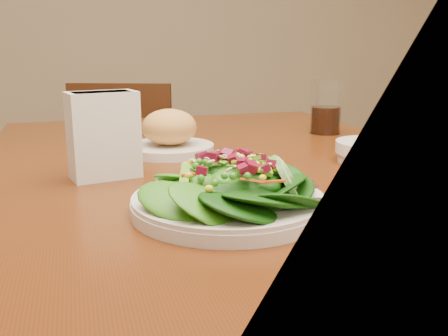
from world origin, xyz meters
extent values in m
cube|color=#4A220A|center=(0.00, 0.00, 0.73)|extent=(0.90, 1.40, 0.04)
cylinder|color=black|center=(-0.39, 0.64, 0.35)|extent=(0.07, 0.07, 0.71)
cylinder|color=black|center=(0.39, 0.64, 0.35)|extent=(0.07, 0.07, 0.71)
cube|color=black|center=(-0.05, 1.15, 0.39)|extent=(0.50, 0.50, 0.04)
cylinder|color=black|center=(0.16, 1.24, 0.19)|extent=(0.04, 0.04, 0.38)
cylinder|color=black|center=(-0.14, 1.36, 0.19)|extent=(0.04, 0.04, 0.38)
cylinder|color=black|center=(0.05, 0.94, 0.19)|extent=(0.04, 0.04, 0.38)
cylinder|color=black|center=(-0.26, 1.05, 0.19)|extent=(0.04, 0.04, 0.38)
cube|color=black|center=(-0.11, 0.98, 0.62)|extent=(0.35, 0.16, 0.42)
cylinder|color=silver|center=(-0.08, -0.21, 0.76)|extent=(0.25, 0.25, 0.02)
ellipsoid|color=black|center=(-0.08, -0.21, 0.79)|extent=(0.17, 0.17, 0.04)
cube|color=silver|center=(0.03, -0.24, 0.77)|extent=(0.05, 0.18, 0.01)
cylinder|color=silver|center=(-0.09, 0.17, 0.76)|extent=(0.18, 0.18, 0.02)
ellipsoid|color=gold|center=(-0.09, 0.17, 0.80)|extent=(0.11, 0.11, 0.07)
cylinder|color=silver|center=(0.26, -0.01, 0.77)|extent=(0.14, 0.14, 0.04)
sphere|color=red|center=(0.28, 0.00, 0.78)|extent=(0.03, 0.03, 0.03)
sphere|color=red|center=(0.25, -0.02, 0.78)|extent=(0.03, 0.03, 0.03)
cylinder|color=silver|center=(0.33, 0.30, 0.82)|extent=(0.08, 0.08, 0.13)
cylinder|color=black|center=(0.33, 0.30, 0.78)|extent=(0.07, 0.07, 0.07)
cube|color=white|center=(-0.22, 0.02, 0.82)|extent=(0.12, 0.08, 0.14)
cube|color=white|center=(-0.22, 0.02, 0.83)|extent=(0.10, 0.07, 0.12)
camera|label=1|loc=(-0.27, -0.81, 0.96)|focal=40.00mm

